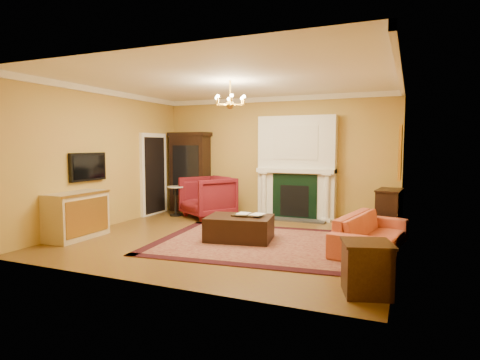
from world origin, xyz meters
The scene contains 26 objects.
floor centered at (0.00, 0.00, -0.01)m, with size 6.00×5.50×0.02m, color brown.
ceiling centered at (0.00, 0.00, 3.01)m, with size 6.00×5.50×0.02m, color white.
wall_back centered at (0.00, 2.76, 1.50)m, with size 6.00×0.02×3.00m, color gold.
wall_front centered at (0.00, -2.76, 1.50)m, with size 6.00×0.02×3.00m, color gold.
wall_left centered at (-3.01, 0.00, 1.50)m, with size 0.02×5.50×3.00m, color gold.
wall_right centered at (3.01, 0.00, 1.50)m, with size 0.02×5.50×3.00m, color gold.
fireplace centered at (0.60, 2.57, 1.19)m, with size 1.90×0.70×2.50m.
crown_molding centered at (0.00, 0.96, 2.94)m, with size 6.00×5.50×0.12m.
doorway centered at (-2.95, 1.70, 1.05)m, with size 0.08×1.05×2.10m.
tv_panel centered at (-2.95, -0.60, 1.35)m, with size 0.09×0.95×0.58m.
gilt_mirror centered at (2.97, 1.40, 1.65)m, with size 0.06×0.76×1.05m.
chandelier centered at (0.00, 0.00, 2.61)m, with size 0.63×0.55×0.53m.
oriental_rug centered at (0.77, -0.15, 0.01)m, with size 3.99×2.99×0.02m, color #4B1015.
china_cabinet centered at (-2.34, 2.49, 1.02)m, with size 1.02×0.46×2.04m, color black.
wingback_armchair centered at (-1.46, 1.84, 0.56)m, with size 1.09×1.02×1.12m, color maroon.
pedestal_table centered at (-2.30, 1.69, 0.44)m, with size 0.42×0.42×0.76m.
commode centered at (-2.73, -1.16, 0.45)m, with size 0.57×1.20×0.90m, color #C8B892.
coral_sofa centered at (2.58, 0.16, 0.41)m, with size 2.08×0.61×0.81m, color #C1513D.
end_table centered at (2.72, -2.02, 0.31)m, with size 0.53×0.53×0.61m, color #36200E.
console_table centered at (2.78, 1.87, 0.43)m, with size 0.44×0.76×0.85m, color black.
leather_ottoman centered at (0.23, -0.10, 0.24)m, with size 1.20×0.87×0.45m, color black.
ottoman_tray centered at (0.30, -0.01, 0.48)m, with size 0.43×0.33×0.03m, color black.
book_a centered at (0.18, -0.07, 0.64)m, with size 0.22×0.03×0.30m, color gray.
book_b centered at (0.45, 0.00, 0.65)m, with size 0.23×0.02×0.31m, color gray.
topiary_left centered at (-0.06, 2.53, 1.47)m, with size 0.16×0.16×0.43m.
topiary_right centered at (1.24, 2.53, 1.46)m, with size 0.15×0.15×0.41m.
Camera 1 is at (3.17, -6.93, 1.80)m, focal length 30.00 mm.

